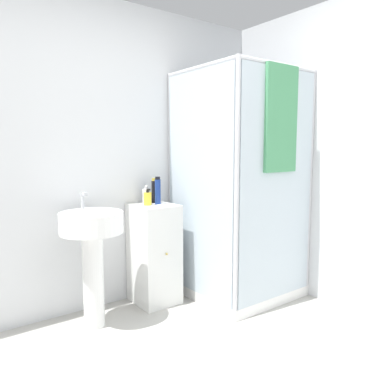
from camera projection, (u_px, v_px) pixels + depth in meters
name	position (u px, v px, depth m)	size (l,w,h in m)	color
wall_back	(85.00, 157.00, 2.97)	(6.40, 0.06, 2.50)	silver
shower_enclosure	(240.00, 236.00, 3.29)	(0.91, 0.94, 1.97)	white
vanity_cabinet	(154.00, 254.00, 3.19)	(0.34, 0.40, 0.84)	white
sink	(92.00, 242.00, 2.71)	(0.46, 0.46, 0.99)	white
soap_dispenser	(148.00, 199.00, 3.10)	(0.07, 0.07, 0.14)	yellow
shampoo_bottle_tall_black	(155.00, 191.00, 3.23)	(0.05, 0.05, 0.21)	black
shampoo_bottle_blue	(158.00, 191.00, 3.16)	(0.05, 0.05, 0.23)	navy
lotion_bottle_white	(146.00, 196.00, 3.20)	(0.06, 0.06, 0.16)	white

